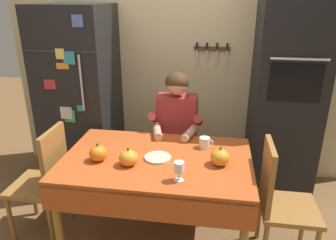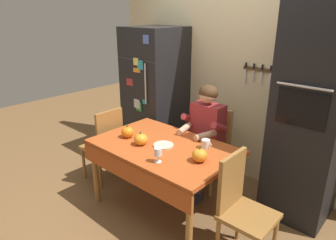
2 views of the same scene
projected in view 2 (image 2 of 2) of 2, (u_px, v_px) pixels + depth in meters
The scene contains 15 objects.
ground_plane at pixel (158, 212), 3.15m from camera, with size 10.00×10.00×0.00m, color brown.
back_wall_assembly at pixel (237, 71), 3.61m from camera, with size 3.70×0.13×2.60m.
refrigerator at pixel (155, 95), 4.10m from camera, with size 0.68×0.71×1.80m.
wall_oven at pixel (310, 117), 2.82m from camera, with size 0.60×0.64×2.10m.
dining_table at pixel (162, 154), 2.97m from camera, with size 1.40×0.90×0.74m.
chair_behind_person at pixel (212, 144), 3.53m from camera, with size 0.40×0.40×0.93m.
seated_person at pixel (204, 131), 3.32m from camera, with size 0.47×0.55×1.25m.
chair_right_side at pixel (241, 204), 2.44m from camera, with size 0.40×0.40×0.93m.
chair_left_side at pixel (106, 143), 3.57m from camera, with size 0.40×0.40×0.93m.
coffee_mug at pixel (206, 144), 2.89m from camera, with size 0.11×0.08×0.09m.
wine_glass at pixel (158, 152), 2.60m from camera, with size 0.07×0.07×0.14m.
pumpkin_large at pixel (200, 155), 2.62m from camera, with size 0.14×0.14×0.14m.
pumpkin_medium at pixel (141, 139), 2.96m from camera, with size 0.14×0.14×0.14m.
pumpkin_small at pixel (128, 132), 3.13m from camera, with size 0.13×0.13×0.14m.
serving_tray at pixel (163, 145), 2.94m from camera, with size 0.20×0.20×0.02m, color beige.
Camera 2 is at (1.84, -1.87, 1.99)m, focal length 32.15 mm.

